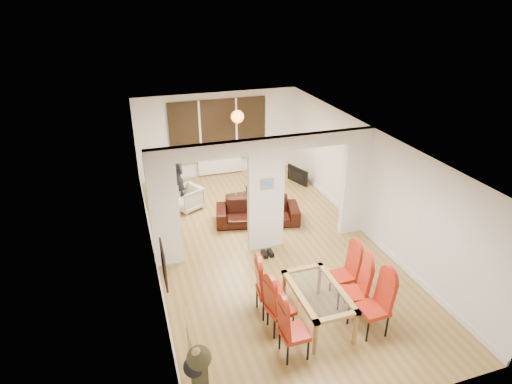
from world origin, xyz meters
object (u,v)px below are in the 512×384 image
dining_chair_rc (344,272)px  coffee_table (245,199)px  dining_chair_lb (281,306)px  person (178,178)px  armchair (187,198)px  dining_chair_ra (374,305)px  bottle (247,190)px  dining_table (317,306)px  dining_chair_rb (354,290)px  dining_chair_lc (270,287)px  sofa (258,211)px  bowl (236,195)px  dining_chair_la (294,329)px  television (295,176)px

dining_chair_rc → coffee_table: bearing=96.0°
dining_chair_lb → person: 5.48m
armchair → person: person is taller
dining_chair_ra → bottle: bearing=94.2°
dining_table → dining_chair_rb: size_ratio=1.29×
dining_chair_lc → sofa: size_ratio=0.54×
sofa → person: size_ratio=1.36×
dining_table → armchair: 5.20m
bowl → bottle: bearing=-8.4°
dining_chair_lc → dining_chair_ra: dining_chair_ra is taller
dining_chair_lc → dining_chair_lb: bearing=-80.9°
dining_chair_rb → armchair: dining_chair_rb is taller
dining_chair_lc → sofa: dining_chair_lc is taller
dining_chair_lc → dining_chair_la: bearing=-82.0°
dining_chair_ra → television: 6.27m
dining_chair_rc → sofa: bearing=99.0°
dining_chair_rb → armchair: bearing=125.7°
coffee_table → bottle: (0.07, 0.00, 0.26)m
person → coffee_table: person is taller
dining_chair_la → sofa: dining_chair_la is taller
armchair → television: armchair is taller
television → dining_chair_la: bearing=138.1°
dining_chair_la → dining_chair_lb: dining_chair_la is taller
dining_chair_lb → television: size_ratio=1.21×
dining_chair_la → coffee_table: bearing=81.8°
dining_chair_lc → dining_chair_ra: bearing=-27.4°
dining_chair_rb → bottle: 4.96m
armchair → television: (3.39, 0.64, -0.07)m
bottle → television: bearing=23.2°
dining_chair_rb → coffee_table: (-0.56, 4.93, -0.45)m
dining_chair_rb → bottle: dining_chair_rb is taller
sofa → television: bearing=59.3°
dining_chair_la → dining_chair_rb: size_ratio=0.95×
dining_chair_rb → person: bearing=125.7°
dining_chair_lb → dining_table: bearing=-9.9°
bottle → dining_chair_lc: bearing=-101.6°
sofa → armchair: size_ratio=2.98×
dining_table → television: bearing=71.0°
dining_chair_rb → dining_table: bearing=-171.4°
dining_chair_lb → dining_chair_lc: dining_chair_lc is taller
dining_chair_ra → bowl: bearing=97.2°
dining_chair_rb → armchair: 5.48m
person → dining_chair_rb: bearing=3.8°
dining_chair_lb → dining_chair_ra: (1.47, -0.52, 0.04)m
dining_chair_lb → person: bearing=90.1°
dining_chair_lc → dining_chair_rb: size_ratio=0.99×
dining_table → dining_chair_lb: bearing=179.6°
dining_table → person: person is taller
sofa → person: 2.45m
dining_chair_la → dining_chair_lc: bearing=91.7°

